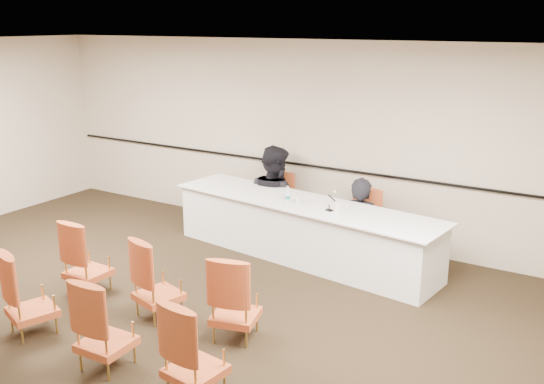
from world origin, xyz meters
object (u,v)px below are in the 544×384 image
at_px(panelist_main_chair, 360,223).
at_px(panelist_second, 275,206).
at_px(panel_table, 303,230).
at_px(panelist_main, 359,235).
at_px(coffee_cup, 337,208).
at_px(microphone, 329,201).
at_px(aud_chair_front_right, 235,296).
at_px(drinking_glass, 298,200).
at_px(water_bottle, 288,194).
at_px(panelist_second_chair, 275,204).
at_px(aud_chair_back_mid, 105,323).
at_px(aud_chair_back_right, 195,348).
at_px(aud_chair_front_left, 87,256).
at_px(aud_chair_back_left, 30,292).

relative_size(panelist_main_chair, panelist_second, 0.49).
bearing_deg(panel_table, panelist_main, 46.18).
bearing_deg(panelist_second, coffee_cup, 173.61).
distance_m(microphone, aud_chair_front_right, 2.24).
xyz_separation_m(drinking_glass, coffee_cup, (0.65, -0.12, 0.02)).
xyz_separation_m(panel_table, panelist_second, (-0.89, 0.71, 0.03)).
xyz_separation_m(panelist_second, coffee_cup, (1.51, -0.91, 0.45)).
relative_size(panelist_main, water_bottle, 7.57).
bearing_deg(water_bottle, microphone, -7.29).
relative_size(water_bottle, coffee_cup, 1.70).
distance_m(panelist_second, panelist_second_chair, 0.04).
bearing_deg(water_bottle, panelist_main, 35.68).
xyz_separation_m(panel_table, panelist_second_chair, (-0.89, 0.71, 0.06)).
bearing_deg(panelist_second_chair, aud_chair_back_mid, -74.36).
height_order(panelist_main, panelist_second, panelist_second).
height_order(panel_table, aud_chair_back_mid, aud_chair_back_mid).
xyz_separation_m(panel_table, panelist_main, (0.64, 0.52, -0.11)).
distance_m(panelist_main_chair, aud_chair_back_right, 3.93).
xyz_separation_m(drinking_glass, aud_chair_front_left, (-1.68, -2.31, -0.40)).
bearing_deg(panelist_second, panelist_main_chair, -162.25).
relative_size(microphone, aud_chair_back_left, 0.28).
relative_size(drinking_glass, aud_chair_back_right, 0.11).
relative_size(panelist_second, aud_chair_back_mid, 2.05).
relative_size(microphone, drinking_glass, 2.64).
bearing_deg(aud_chair_front_right, panel_table, 86.66).
bearing_deg(panelist_main, panel_table, 34.82).
xyz_separation_m(microphone, aud_chair_front_right, (-0.00, -2.19, -0.48)).
relative_size(panelist_second_chair, aud_chair_front_left, 1.00).
bearing_deg(microphone, panel_table, 163.79).
bearing_deg(aud_chair_front_left, panelist_main_chair, 51.87).
distance_m(panel_table, panelist_second_chair, 1.14).
xyz_separation_m(microphone, aud_chair_front_left, (-2.21, -2.22, -0.48)).
height_order(panel_table, panelist_second, panelist_second).
relative_size(aud_chair_back_mid, aud_chair_back_right, 1.00).
bearing_deg(drinking_glass, aud_chair_back_left, -112.80).
xyz_separation_m(microphone, coffee_cup, (0.13, -0.03, -0.07)).
relative_size(panelist_main, panelist_second_chair, 1.79).
xyz_separation_m(panelist_second_chair, aud_chair_back_left, (-0.55, -4.13, 0.00)).
distance_m(panelist_second, drinking_glass, 1.24).
bearing_deg(aud_chair_back_left, panelist_second, 102.14).
xyz_separation_m(panelist_main, aud_chair_back_right, (0.14, -3.93, 0.17)).
relative_size(coffee_cup, aud_chair_back_left, 0.14).
height_order(coffee_cup, aud_chair_back_left, coffee_cup).
bearing_deg(panel_table, microphone, -12.29).
bearing_deg(panelist_main, aud_chair_back_mid, 73.06).
bearing_deg(aud_chair_front_right, panelist_main, 71.97).
xyz_separation_m(drinking_glass, aud_chair_back_left, (-1.40, -3.34, -0.40)).
height_order(aud_chair_front_right, aud_chair_back_right, same).
height_order(panel_table, drinking_glass, drinking_glass).
distance_m(panelist_second_chair, water_bottle, 1.15).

